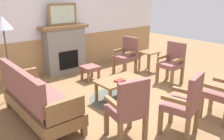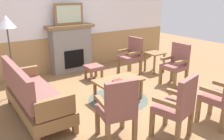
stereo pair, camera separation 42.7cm
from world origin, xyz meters
The scene contains 16 objects.
ground_plane centered at (0.00, 0.00, 0.00)m, with size 14.00×14.00×0.00m, color olive.
wall_back centered at (0.00, 2.60, 1.31)m, with size 7.20×0.14×2.70m.
fireplace centered at (0.00, 2.35, 0.65)m, with size 1.30×0.44×1.28m.
framed_picture centered at (0.00, 2.35, 1.56)m, with size 0.80×0.04×0.56m.
couch centered at (-1.66, 0.28, 0.40)m, with size 0.70×1.80×0.98m.
coffee_table centered at (-0.04, 0.06, 0.39)m, with size 0.96×0.56×0.44m.
round_rug centered at (-0.04, 0.06, 0.00)m, with size 1.23×1.23×0.01m, color #4C564C.
book_on_table centered at (-0.13, -0.04, 0.46)m, with size 0.19×0.14×0.03m, color maroon.
footstool centered at (0.15, 1.39, 0.28)m, with size 0.40×0.40×0.36m.
armchair_near_fireplace centered at (1.58, -0.01, 0.54)m, with size 0.50×0.50×0.98m.
armchair_by_window_left centered at (1.22, 1.20, 0.54)m, with size 0.51×0.51×0.98m.
armchair_front_left centered at (-0.11, -1.50, 0.54)m, with size 0.58×0.58×0.98m.
armchair_front_center centered at (0.78, -1.67, 0.54)m, with size 0.52×0.52×0.98m.
armchair_corner_left centered at (-0.89, -1.08, 0.54)m, with size 0.56×0.56×0.98m.
side_table centered at (1.83, 0.96, 0.43)m, with size 0.44×0.44×0.55m.
floor_lamp_by_couch centered at (-1.72, 1.50, 1.45)m, with size 0.36×0.36×1.68m.
Camera 2 is at (-2.66, -3.53, 2.08)m, focal length 37.93 mm.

